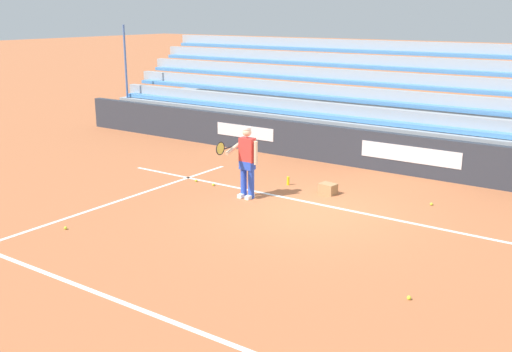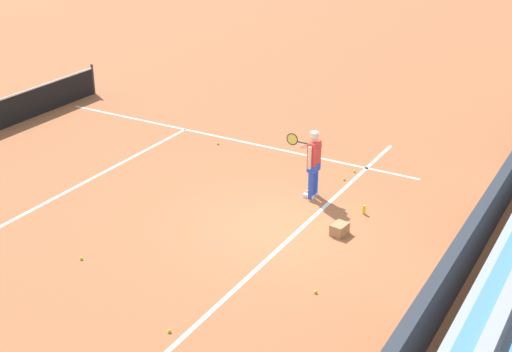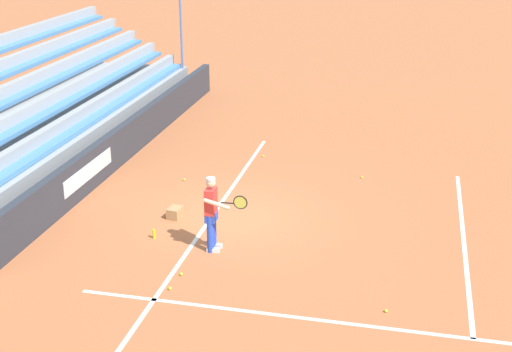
% 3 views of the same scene
% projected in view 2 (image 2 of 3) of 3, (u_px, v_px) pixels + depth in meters
% --- Properties ---
extents(ground_plane, '(160.00, 160.00, 0.00)m').
position_uv_depth(ground_plane, '(279.00, 226.00, 16.29)').
color(ground_plane, '#B7663D').
extents(court_baseline_white, '(12.00, 0.10, 0.01)m').
position_uv_depth(court_baseline_white, '(298.00, 231.00, 16.06)').
color(court_baseline_white, white).
rests_on(court_baseline_white, ground).
extents(court_sideline_white, '(0.10, 12.00, 0.01)m').
position_uv_depth(court_sideline_white, '(226.00, 138.00, 21.36)').
color(court_sideline_white, white).
rests_on(court_sideline_white, ground).
extents(court_service_line_white, '(8.22, 0.10, 0.01)m').
position_uv_depth(court_service_line_white, '(95.00, 177.00, 18.79)').
color(court_service_line_white, white).
rests_on(court_service_line_white, ground).
extents(back_wall_sponsor_board, '(23.92, 0.25, 1.10)m').
position_uv_depth(back_wall_sponsor_board, '(466.00, 251.00, 14.16)').
color(back_wall_sponsor_board, '#2D333D').
rests_on(back_wall_sponsor_board, ground).
extents(tennis_player, '(0.58, 0.99, 1.71)m').
position_uv_depth(tennis_player, '(313.00, 163.00, 17.35)').
color(tennis_player, blue).
rests_on(tennis_player, ground).
extents(ball_box_cardboard, '(0.44, 0.35, 0.26)m').
position_uv_depth(ball_box_cardboard, '(340.00, 229.00, 15.88)').
color(ball_box_cardboard, '#A87F51').
rests_on(ball_box_cardboard, ground).
extents(tennis_ball_midcourt, '(0.07, 0.07, 0.07)m').
position_uv_depth(tennis_ball_midcourt, '(344.00, 179.00, 18.57)').
color(tennis_ball_midcourt, '#CCE533').
rests_on(tennis_ball_midcourt, ground).
extents(tennis_ball_far_left, '(0.07, 0.07, 0.07)m').
position_uv_depth(tennis_ball_far_left, '(354.00, 171.00, 19.04)').
color(tennis_ball_far_left, '#CCE533').
rests_on(tennis_ball_far_left, ground).
extents(tennis_ball_toward_net, '(0.07, 0.07, 0.07)m').
position_uv_depth(tennis_ball_toward_net, '(169.00, 331.00, 12.63)').
color(tennis_ball_toward_net, '#CCE533').
rests_on(tennis_ball_toward_net, ground).
extents(tennis_ball_near_player, '(0.07, 0.07, 0.07)m').
position_uv_depth(tennis_ball_near_player, '(218.00, 143.00, 20.88)').
color(tennis_ball_near_player, '#CCE533').
rests_on(tennis_ball_near_player, ground).
extents(tennis_ball_on_baseline, '(0.07, 0.07, 0.07)m').
position_uv_depth(tennis_ball_on_baseline, '(316.00, 292.00, 13.77)').
color(tennis_ball_on_baseline, '#CCE533').
rests_on(tennis_ball_on_baseline, ground).
extents(tennis_ball_by_box, '(0.07, 0.07, 0.07)m').
position_uv_depth(tennis_ball_by_box, '(81.00, 258.00, 14.92)').
color(tennis_ball_by_box, '#CCE533').
rests_on(tennis_ball_by_box, ground).
extents(water_bottle, '(0.07, 0.07, 0.22)m').
position_uv_depth(water_bottle, '(364.00, 210.00, 16.80)').
color(water_bottle, yellow).
rests_on(water_bottle, ground).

